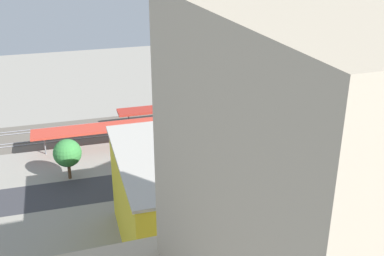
{
  "coord_description": "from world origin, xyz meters",
  "views": [
    {
      "loc": [
        26.37,
        78.16,
        42.47
      ],
      "look_at": [
        3.89,
        -0.36,
        7.36
      ],
      "focal_mm": 44.96,
      "sensor_mm": 36.0,
      "label": 1
    }
  ],
  "objects_px": {
    "locomotive": "(269,100)",
    "box_truck_0": "(223,171)",
    "parked_car_2": "(247,175)",
    "parked_car_3": "(215,179)",
    "construction_building": "(254,192)",
    "street_tree_1": "(67,153)",
    "platform_canopy_near": "(153,122)",
    "parked_car_4": "(172,185)",
    "parked_car_5": "(135,191)",
    "parked_car_1": "(285,169)",
    "street_tree_0": "(214,131)",
    "platform_canopy_far": "(219,103)",
    "passenger_coach": "(350,86)",
    "parked_car_0": "(320,165)",
    "street_tree_2": "(234,136)",
    "traffic_light": "(191,144)",
    "tower_crane": "(380,95)",
    "street_tree_4": "(338,123)",
    "street_tree_3": "(220,138)"
  },
  "relations": [
    {
      "from": "locomotive",
      "to": "box_truck_0",
      "type": "relative_size",
      "value": 1.57
    },
    {
      "from": "locomotive",
      "to": "parked_car_2",
      "type": "relative_size",
      "value": 3.34
    },
    {
      "from": "locomotive",
      "to": "parked_car_3",
      "type": "height_order",
      "value": "locomotive"
    },
    {
      "from": "construction_building",
      "to": "street_tree_1",
      "type": "relative_size",
      "value": 4.96
    },
    {
      "from": "platform_canopy_near",
      "to": "parked_car_2",
      "type": "height_order",
      "value": "platform_canopy_near"
    },
    {
      "from": "box_truck_0",
      "to": "street_tree_1",
      "type": "relative_size",
      "value": 1.28
    },
    {
      "from": "parked_car_4",
      "to": "parked_car_5",
      "type": "relative_size",
      "value": 1.03
    },
    {
      "from": "parked_car_1",
      "to": "street_tree_0",
      "type": "height_order",
      "value": "street_tree_0"
    },
    {
      "from": "parked_car_3",
      "to": "street_tree_0",
      "type": "relative_size",
      "value": 0.5
    },
    {
      "from": "platform_canopy_far",
      "to": "passenger_coach",
      "type": "bearing_deg",
      "value": -173.24
    },
    {
      "from": "street_tree_0",
      "to": "parked_car_0",
      "type": "bearing_deg",
      "value": 153.49
    },
    {
      "from": "parked_car_4",
      "to": "construction_building",
      "type": "distance_m",
      "value": 19.3
    },
    {
      "from": "parked_car_3",
      "to": "passenger_coach",
      "type": "bearing_deg",
      "value": -145.71
    },
    {
      "from": "platform_canopy_near",
      "to": "street_tree_2",
      "type": "height_order",
      "value": "street_tree_2"
    },
    {
      "from": "locomotive",
      "to": "traffic_light",
      "type": "height_order",
      "value": "traffic_light"
    },
    {
      "from": "parked_car_1",
      "to": "parked_car_3",
      "type": "distance_m",
      "value": 13.67
    },
    {
      "from": "construction_building",
      "to": "traffic_light",
      "type": "relative_size",
      "value": 6.12
    },
    {
      "from": "parked_car_1",
      "to": "tower_crane",
      "type": "height_order",
      "value": "tower_crane"
    },
    {
      "from": "parked_car_0",
      "to": "tower_crane",
      "type": "distance_m",
      "value": 21.18
    },
    {
      "from": "box_truck_0",
      "to": "street_tree_4",
      "type": "height_order",
      "value": "street_tree_4"
    },
    {
      "from": "parked_car_2",
      "to": "parked_car_0",
      "type": "bearing_deg",
      "value": 179.14
    },
    {
      "from": "parked_car_1",
      "to": "box_truck_0",
      "type": "distance_m",
      "value": 12.02
    },
    {
      "from": "locomotive",
      "to": "parked_car_4",
      "type": "height_order",
      "value": "locomotive"
    },
    {
      "from": "traffic_light",
      "to": "parked_car_1",
      "type": "bearing_deg",
      "value": 152.08
    },
    {
      "from": "locomotive",
      "to": "street_tree_3",
      "type": "bearing_deg",
      "value": 47.68
    },
    {
      "from": "parked_car_5",
      "to": "parked_car_2",
      "type": "bearing_deg",
      "value": 179.61
    },
    {
      "from": "street_tree_4",
      "to": "traffic_light",
      "type": "relative_size",
      "value": 1.2
    },
    {
      "from": "street_tree_0",
      "to": "street_tree_1",
      "type": "height_order",
      "value": "street_tree_0"
    },
    {
      "from": "construction_building",
      "to": "street_tree_2",
      "type": "bearing_deg",
      "value": -104.13
    },
    {
      "from": "parked_car_0",
      "to": "construction_building",
      "type": "xyz_separation_m",
      "value": [
        20.24,
        15.69,
        6.44
      ]
    },
    {
      "from": "parked_car_0",
      "to": "parked_car_5",
      "type": "xyz_separation_m",
      "value": [
        34.91,
        -0.35,
        -0.06
      ]
    },
    {
      "from": "passenger_coach",
      "to": "construction_building",
      "type": "xyz_separation_m",
      "value": [
        47.36,
        48.49,
        3.98
      ]
    },
    {
      "from": "parked_car_0",
      "to": "street_tree_3",
      "type": "height_order",
      "value": "street_tree_3"
    },
    {
      "from": "tower_crane",
      "to": "street_tree_4",
      "type": "height_order",
      "value": "tower_crane"
    },
    {
      "from": "locomotive",
      "to": "parked_car_5",
      "type": "height_order",
      "value": "locomotive"
    },
    {
      "from": "box_truck_0",
      "to": "street_tree_1",
      "type": "xyz_separation_m",
      "value": [
        26.16,
        -8.24,
        3.25
      ]
    },
    {
      "from": "parked_car_3",
      "to": "parked_car_4",
      "type": "xyz_separation_m",
      "value": [
        7.59,
        -0.41,
        -0.07
      ]
    },
    {
      "from": "parked_car_0",
      "to": "tower_crane",
      "type": "height_order",
      "value": "tower_crane"
    },
    {
      "from": "box_truck_0",
      "to": "passenger_coach",
      "type": "bearing_deg",
      "value": -145.23
    },
    {
      "from": "parked_car_2",
      "to": "parked_car_4",
      "type": "relative_size",
      "value": 0.99
    },
    {
      "from": "locomotive",
      "to": "traffic_light",
      "type": "bearing_deg",
      "value": 41.77
    },
    {
      "from": "street_tree_1",
      "to": "street_tree_3",
      "type": "height_order",
      "value": "street_tree_1"
    },
    {
      "from": "street_tree_4",
      "to": "parked_car_3",
      "type": "bearing_deg",
      "value": 14.86
    },
    {
      "from": "parked_car_0",
      "to": "parked_car_4",
      "type": "xyz_separation_m",
      "value": [
        28.3,
        -0.59,
        -0.07
      ]
    },
    {
      "from": "street_tree_0",
      "to": "locomotive",
      "type": "bearing_deg",
      "value": -133.27
    },
    {
      "from": "parked_car_0",
      "to": "street_tree_2",
      "type": "height_order",
      "value": "street_tree_2"
    },
    {
      "from": "locomotive",
      "to": "construction_building",
      "type": "bearing_deg",
      "value": 63.02
    },
    {
      "from": "street_tree_3",
      "to": "traffic_light",
      "type": "xyz_separation_m",
      "value": [
        6.16,
        1.19,
        -0.01
      ]
    },
    {
      "from": "parked_car_2",
      "to": "street_tree_2",
      "type": "xyz_separation_m",
      "value": [
        -0.64,
        -8.99,
        3.72
      ]
    },
    {
      "from": "parked_car_5",
      "to": "tower_crane",
      "type": "height_order",
      "value": "tower_crane"
    }
  ]
}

